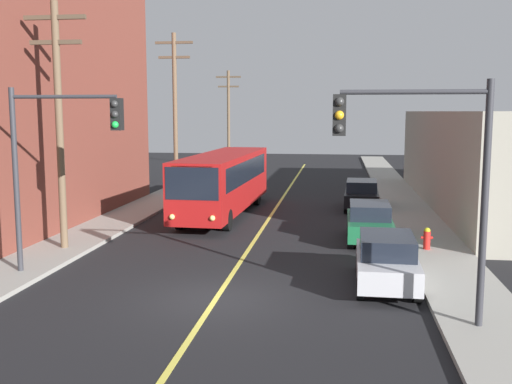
{
  "coord_description": "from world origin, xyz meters",
  "views": [
    {
      "loc": [
        3.46,
        -16.53,
        5.39
      ],
      "look_at": [
        0.0,
        8.48,
        2.0
      ],
      "focal_mm": 42.22,
      "sensor_mm": 36.0,
      "label": 1
    }
  ],
  "objects": [
    {
      "name": "ground_plane",
      "position": [
        0.0,
        0.0,
        0.0
      ],
      "size": [
        120.0,
        120.0,
        0.0
      ],
      "primitive_type": "plane",
      "color": "black"
    },
    {
      "name": "sidewalk_left",
      "position": [
        -7.25,
        10.0,
        0.07
      ],
      "size": [
        2.5,
        90.0,
        0.15
      ],
      "primitive_type": "cube",
      "color": "gray",
      "rests_on": "ground"
    },
    {
      "name": "sidewalk_right",
      "position": [
        7.25,
        10.0,
        0.07
      ],
      "size": [
        2.5,
        90.0,
        0.15
      ],
      "primitive_type": "cube",
      "color": "gray",
      "rests_on": "ground"
    },
    {
      "name": "lane_stripe_center",
      "position": [
        0.0,
        15.0,
        0.01
      ],
      "size": [
        0.16,
        60.0,
        0.01
      ],
      "primitive_type": "cube",
      "color": "#D8CC4C",
      "rests_on": "ground"
    },
    {
      "name": "city_bus",
      "position": [
        -2.47,
        14.12,
        1.82
      ],
      "size": [
        3.02,
        12.23,
        3.2
      ],
      "color": "maroon",
      "rests_on": "ground"
    },
    {
      "name": "parked_car_silver",
      "position": [
        4.97,
        1.98,
        0.84
      ],
      "size": [
        1.89,
        4.44,
        1.62
      ],
      "color": "#B7B7BC",
      "rests_on": "ground"
    },
    {
      "name": "parked_car_green",
      "position": [
        4.76,
        8.51,
        0.84
      ],
      "size": [
        1.85,
        4.41,
        1.62
      ],
      "color": "#196038",
      "rests_on": "ground"
    },
    {
      "name": "parked_car_black",
      "position": [
        4.73,
        16.92,
        0.84
      ],
      "size": [
        1.96,
        4.46,
        1.62
      ],
      "color": "black",
      "rests_on": "ground"
    },
    {
      "name": "utility_pole_near",
      "position": [
        -7.05,
        5.11,
        5.28
      ],
      "size": [
        2.4,
        0.28,
        9.29
      ],
      "color": "brown",
      "rests_on": "sidewalk_left"
    },
    {
      "name": "utility_pole_mid",
      "position": [
        -6.87,
        20.78,
        5.7
      ],
      "size": [
        2.4,
        0.28,
        10.09
      ],
      "color": "brown",
      "rests_on": "sidewalk_left"
    },
    {
      "name": "utility_pole_far",
      "position": [
        -7.1,
        40.63,
        5.18
      ],
      "size": [
        2.4,
        0.28,
        9.09
      ],
      "color": "brown",
      "rests_on": "sidewalk_left"
    },
    {
      "name": "traffic_signal_left_corner",
      "position": [
        -5.41,
        1.64,
        4.3
      ],
      "size": [
        3.75,
        0.48,
        6.0
      ],
      "color": "#2D2D33",
      "rests_on": "sidewalk_left"
    },
    {
      "name": "traffic_signal_right_corner",
      "position": [
        5.41,
        -1.65,
        4.3
      ],
      "size": [
        3.75,
        0.48,
        6.0
      ],
      "color": "#2D2D33",
      "rests_on": "sidewalk_right"
    },
    {
      "name": "fire_hydrant",
      "position": [
        6.85,
        6.71,
        0.58
      ],
      "size": [
        0.44,
        0.26,
        0.84
      ],
      "color": "red",
      "rests_on": "sidewalk_right"
    }
  ]
}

